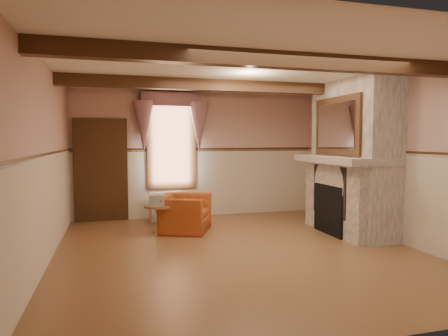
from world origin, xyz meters
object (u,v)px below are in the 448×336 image
object	(u,v)px
oil_lamp	(329,148)
mantel_clock	(323,150)
radiator	(166,206)
bowl	(345,154)
armchair	(183,213)
side_table	(159,220)

from	to	relation	value
oil_lamp	mantel_clock	bearing A→B (deg)	90.00
radiator	bowl	world-z (taller)	bowl
armchair	mantel_clock	distance (m)	3.07
side_table	radiator	xyz separation A→B (m)	(0.30, 1.37, 0.02)
bowl	mantel_clock	distance (m)	0.82
mantel_clock	bowl	bearing A→B (deg)	-90.00
side_table	bowl	distance (m)	3.60
armchair	mantel_clock	world-z (taller)	mantel_clock
armchair	oil_lamp	bearing A→B (deg)	-73.58
armchair	radiator	xyz separation A→B (m)	(-0.18, 1.16, -0.04)
armchair	bowl	xyz separation A→B (m)	(2.83, -0.96, 1.12)
side_table	oil_lamp	xyz separation A→B (m)	(3.31, -0.15, 1.29)
bowl	mantel_clock	size ratio (longest dim) A/B	1.38
oil_lamp	radiator	bearing A→B (deg)	153.13
armchair	side_table	world-z (taller)	armchair
armchair	radiator	distance (m)	1.17
mantel_clock	side_table	bearing A→B (deg)	-178.63
radiator	mantel_clock	world-z (taller)	mantel_clock
oil_lamp	side_table	bearing A→B (deg)	177.35
side_table	bowl	size ratio (longest dim) A/B	1.66
radiator	mantel_clock	size ratio (longest dim) A/B	2.92
side_table	oil_lamp	bearing A→B (deg)	-2.65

